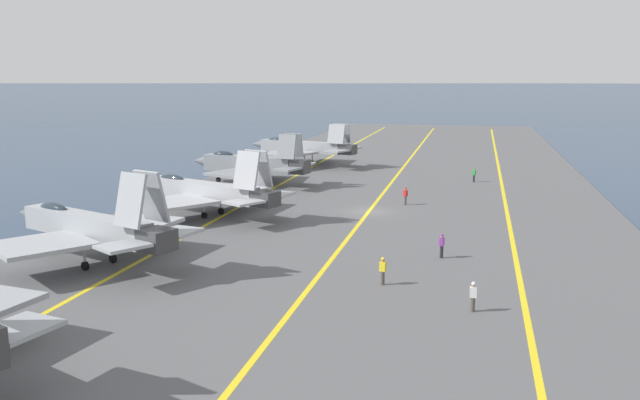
% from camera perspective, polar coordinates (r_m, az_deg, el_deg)
% --- Properties ---
extents(ground_plane, '(2000.00, 2000.00, 0.00)m').
position_cam_1_polar(ground_plane, '(63.88, 4.13, -1.32)').
color(ground_plane, navy).
extents(carrier_deck, '(226.71, 46.00, 0.40)m').
position_cam_1_polar(carrier_deck, '(63.84, 4.14, -1.14)').
color(carrier_deck, '#565659').
rests_on(carrier_deck, ground).
extents(deck_stripe_foul_line, '(204.04, 1.81, 0.01)m').
position_cam_1_polar(deck_stripe_foul_line, '(63.21, 15.55, -1.44)').
color(deck_stripe_foul_line, yellow).
rests_on(deck_stripe_foul_line, carrier_deck).
extents(deck_stripe_centerline, '(204.04, 0.36, 0.01)m').
position_cam_1_polar(deck_stripe_centerline, '(63.80, 4.14, -0.96)').
color(deck_stripe_centerline, yellow).
rests_on(deck_stripe_centerline, carrier_deck).
extents(deck_stripe_edge_line, '(204.04, 2.08, 0.01)m').
position_cam_1_polar(deck_stripe_edge_line, '(66.83, -6.64, -0.48)').
color(deck_stripe_edge_line, yellow).
rests_on(deck_stripe_edge_line, carrier_deck).
extents(parked_jet_second, '(13.64, 15.91, 6.80)m').
position_cam_1_polar(parked_jet_second, '(47.92, -18.77, -2.12)').
color(parked_jet_second, '#9EA3A8').
rests_on(parked_jet_second, carrier_deck).
extents(parked_jet_third, '(14.07, 16.89, 6.32)m').
position_cam_1_polar(parked_jet_third, '(62.24, -9.58, 0.77)').
color(parked_jet_third, '#A8AAAF').
rests_on(parked_jet_third, carrier_deck).
extents(parked_jet_fourth, '(13.60, 15.13, 6.11)m').
position_cam_1_polar(parked_jet_fourth, '(79.32, -5.86, 3.03)').
color(parked_jet_fourth, gray).
rests_on(parked_jet_fourth, carrier_deck).
extents(parked_jet_fifth, '(13.89, 16.96, 6.03)m').
position_cam_1_polar(parked_jet_fifth, '(95.76, -1.40, 4.47)').
color(parked_jet_fifth, '#93999E').
rests_on(parked_jet_fifth, carrier_deck).
extents(crew_green_vest, '(0.41, 0.46, 1.72)m').
position_cam_1_polar(crew_green_vest, '(82.90, 12.84, 2.13)').
color(crew_green_vest, '#232328').
rests_on(crew_green_vest, carrier_deck).
extents(crew_yellow_vest, '(0.36, 0.44, 1.75)m').
position_cam_1_polar(crew_yellow_vest, '(41.70, 5.31, -5.86)').
color(crew_yellow_vest, '#4C473D').
rests_on(crew_yellow_vest, carrier_deck).
extents(crew_red_vest, '(0.45, 0.46, 1.76)m').
position_cam_1_polar(crew_red_vest, '(67.22, 7.21, 0.41)').
color(crew_red_vest, '#4C473D').
rests_on(crew_red_vest, carrier_deck).
extents(crew_white_vest, '(0.26, 0.38, 1.69)m').
position_cam_1_polar(crew_white_vest, '(37.91, 12.77, -7.82)').
color(crew_white_vest, '#4C473D').
rests_on(crew_white_vest, carrier_deck).
extents(crew_purple_vest, '(0.43, 0.35, 1.76)m').
position_cam_1_polar(crew_purple_vest, '(48.22, 10.22, -3.71)').
color(crew_purple_vest, '#232328').
rests_on(crew_purple_vest, carrier_deck).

